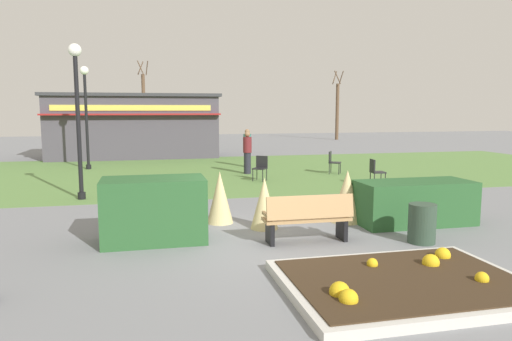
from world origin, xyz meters
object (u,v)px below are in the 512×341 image
object	(u,v)px
lamppost_mid	(77,103)
lamppost_far	(86,105)
cafe_chair_east	(261,166)
tree_left_bg	(337,110)
trash_bin	(422,223)
cafe_chair_center	(375,170)
park_bench	(308,218)
person_standing	(247,152)
cafe_chair_west	(333,161)
person_strolling	(247,148)
parked_car_west_slot	(137,138)
tree_right_bg	(144,106)
food_kiosk	(134,125)

from	to	relation	value
lamppost_mid	lamppost_far	size ratio (longest dim) A/B	1.00
cafe_chair_east	tree_left_bg	size ratio (longest dim) A/B	0.15
lamppost_far	cafe_chair_east	xyz separation A→B (m)	(6.43, -4.88, -2.20)
trash_bin	cafe_chair_center	size ratio (longest dim) A/B	0.85
park_bench	person_standing	xyz separation A→B (m)	(0.93, 9.87, 0.38)
cafe_chair_west	park_bench	bearing A→B (deg)	-115.00
person_strolling	lamppost_far	bearing A→B (deg)	-177.61
person_strolling	cafe_chair_center	bearing A→B (deg)	-54.27
lamppost_mid	tree_left_bg	size ratio (longest dim) A/B	0.75
park_bench	cafe_chair_center	world-z (taller)	park_bench
lamppost_mid	parked_car_west_slot	size ratio (longest dim) A/B	1.02
park_bench	cafe_chair_west	distance (m)	10.05
park_bench	cafe_chair_center	bearing A→B (deg)	53.16
cafe_chair_west	person_strolling	xyz separation A→B (m)	(-2.84, 2.99, 0.33)
parked_car_west_slot	cafe_chair_west	bearing A→B (deg)	-62.18
cafe_chair_west	tree_left_bg	bearing A→B (deg)	66.82
cafe_chair_center	park_bench	bearing A→B (deg)	-126.84
parked_car_west_slot	person_strolling	bearing A→B (deg)	-67.21
cafe_chair_west	person_standing	world-z (taller)	person_standing
cafe_chair_west	person_standing	bearing A→B (deg)	167.03
parked_car_west_slot	cafe_chair_center	bearing A→B (deg)	-65.69
trash_bin	cafe_chair_west	xyz separation A→B (m)	(2.12, 9.62, 0.15)
person_strolling	tree_right_bg	world-z (taller)	tree_right_bg
cafe_chair_center	person_standing	size ratio (longest dim) A/B	0.53
trash_bin	person_strolling	world-z (taller)	person_strolling
person_standing	tree_right_bg	distance (m)	22.16
lamppost_far	lamppost_mid	bearing A→B (deg)	-85.23
cafe_chair_east	person_standing	world-z (taller)	person_standing
lamppost_mid	cafe_chair_center	size ratio (longest dim) A/B	4.89
lamppost_mid	cafe_chair_east	distance (m)	6.64
lamppost_mid	lamppost_far	bearing A→B (deg)	94.77
food_kiosk	cafe_chair_west	distance (m)	11.81
trash_bin	parked_car_west_slot	size ratio (longest dim) A/B	0.18
lamppost_mid	cafe_chair_west	xyz separation A→B (m)	(9.06, 3.44, -2.20)
trash_bin	tree_right_bg	distance (m)	32.61
lamppost_mid	person_strolling	xyz separation A→B (m)	(6.22, 6.43, -1.87)
person_standing	parked_car_west_slot	bearing A→B (deg)	-44.15
tree_left_bg	tree_right_bg	xyz separation A→B (m)	(-15.94, 2.34, 0.34)
lamppost_mid	food_kiosk	xyz separation A→B (m)	(1.25, 12.21, -1.03)
food_kiosk	person_strolling	size ratio (longest dim) A/B	5.28
park_bench	tree_left_bg	world-z (taller)	tree_left_bg
tree_left_bg	cafe_chair_east	bearing A→B (deg)	-119.13
cafe_chair_east	tree_right_bg	distance (m)	24.07
food_kiosk	trash_bin	bearing A→B (deg)	-72.79
lamppost_mid	cafe_chair_center	bearing A→B (deg)	2.19
lamppost_far	tree_left_bg	bearing A→B (deg)	41.88
person_standing	parked_car_west_slot	size ratio (longest dim) A/B	0.40
lamppost_far	cafe_chair_east	distance (m)	8.36
food_kiosk	lamppost_far	bearing A→B (deg)	-110.13
trash_bin	person_standing	bearing A→B (deg)	96.59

